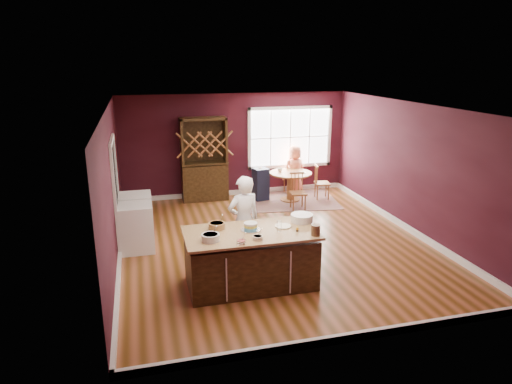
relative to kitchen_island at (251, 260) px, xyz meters
The scene contains 28 objects.
room_shell 2.05m from the kitchen_island, 61.76° to the left, with size 7.00×7.00×7.00m.
window 5.72m from the kitchen_island, 65.03° to the left, with size 2.36×0.10×1.66m, color white, non-canonical shape.
doorway 3.11m from the kitchen_island, 133.38° to the left, with size 0.08×1.26×2.13m, color white, non-canonical shape.
kitchen_island is the anchor object (origin of this frame).
dining_table 4.69m from the kitchen_island, 63.40° to the left, with size 1.08×1.08×0.75m.
baker 0.88m from the kitchen_island, 84.76° to the left, with size 0.60×0.39×1.63m, color white.
layer_cake 0.55m from the kitchen_island, 75.50° to the left, with size 0.31×0.31×0.12m, color silver, non-canonical shape.
bowl_blue 0.88m from the kitchen_island, 162.81° to the right, with size 0.28×0.28×0.11m, color white.
bowl_yellow 0.77m from the kitchen_island, 151.10° to the left, with size 0.27×0.27×0.10m, color brown.
bowl_pink 0.71m from the kitchen_island, 119.90° to the right, with size 0.15×0.15×0.05m, color white.
bowl_olive 0.62m from the kitchen_island, 85.67° to the right, with size 0.16×0.16×0.06m, color #EBE5C9.
drinking_glass 0.73m from the kitchen_island, ahead, with size 0.08×0.08×0.17m, color silver.
dinner_plate 0.75m from the kitchen_island, ahead, with size 0.27×0.27×0.02m, color white.
white_tub 1.12m from the kitchen_island, 14.31° to the left, with size 0.37×0.37×0.13m, color white.
stoneware_crock 1.17m from the kitchen_island, 22.92° to the right, with size 0.14×0.14×0.17m, color brown.
toy_figurine 0.90m from the kitchen_island, 13.74° to the right, with size 0.04×0.04×0.07m, color gold, non-canonical shape.
rug 4.71m from the kitchen_island, 63.40° to the left, with size 2.35×1.82×0.01m, color brown.
chair_east 5.09m from the kitchen_island, 54.48° to the left, with size 0.39×0.37×0.92m, color #9B663C, non-canonical shape.
chair_south 4.01m from the kitchen_island, 59.34° to the left, with size 0.38×0.37×0.91m, color brown, non-canonical shape.
chair_north 5.45m from the kitchen_island, 64.01° to the left, with size 0.39×0.37×0.93m, color brown, non-canonical shape.
seated_woman 5.30m from the kitchen_island, 63.17° to the left, with size 0.65×0.43×1.34m, color #F1805D.
high_chair 4.66m from the kitchen_island, 72.83° to the left, with size 0.35×0.35×0.88m, color #1F2842, non-canonical shape.
toddler 4.75m from the kitchen_island, 73.45° to the left, with size 0.18×0.14×0.26m, color #8CA5BF, non-canonical shape.
table_plate 4.75m from the kitchen_island, 59.88° to the left, with size 0.19×0.19×0.01m, color beige.
table_cup 4.73m from the kitchen_island, 66.85° to the left, with size 0.12×0.12×0.10m, color white.
hutch 4.88m from the kitchen_island, 90.25° to the left, with size 1.17×0.49×2.14m, color #3D2413.
washer 2.60m from the kitchen_island, 132.94° to the left, with size 0.63×0.61×0.91m, color white.
dryer 3.10m from the kitchen_island, 124.84° to the left, with size 0.64×0.62×0.93m, color silver.
Camera 1 is at (-2.49, -8.16, 3.56)m, focal length 32.00 mm.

